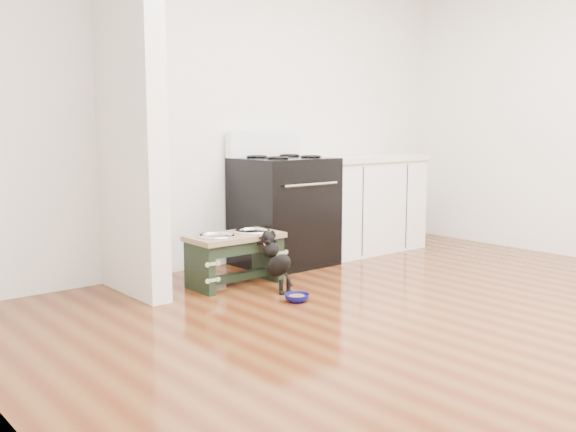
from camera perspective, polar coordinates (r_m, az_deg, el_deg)
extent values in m
plane|color=#4B200D|center=(3.98, 17.05, -9.73)|extent=(5.00, 5.00, 0.00)
plane|color=silver|center=(5.56, -4.69, 9.65)|extent=(5.00, 0.00, 5.00)
plane|color=silver|center=(2.17, -21.37, 11.76)|extent=(0.00, 5.00, 5.00)
cube|color=silver|center=(4.62, -13.94, 9.79)|extent=(0.15, 0.80, 2.70)
cube|color=black|center=(5.48, -0.37, 0.38)|extent=(0.76, 0.65, 0.92)
cube|color=black|center=(5.26, 1.78, -0.61)|extent=(0.58, 0.02, 0.50)
cylinder|color=silver|center=(5.19, 2.08, 2.83)|extent=(0.56, 0.02, 0.02)
cube|color=white|center=(5.65, -2.15, 6.40)|extent=(0.76, 0.08, 0.22)
torus|color=black|center=(5.22, -0.93, 5.20)|extent=(0.18, 0.18, 0.02)
torus|color=black|center=(5.45, 2.04, 5.31)|extent=(0.18, 0.18, 0.02)
torus|color=black|center=(5.44, -2.78, 5.30)|extent=(0.18, 0.18, 0.02)
torus|color=black|center=(5.66, 0.14, 5.42)|extent=(0.18, 0.18, 0.02)
cube|color=white|center=(6.17, 6.54, 0.90)|extent=(1.20, 0.60, 0.86)
cube|color=beige|center=(6.13, 6.61, 5.12)|extent=(1.24, 0.64, 0.05)
cube|color=black|center=(6.05, 8.27, -2.91)|extent=(1.20, 0.06, 0.10)
cube|color=black|center=(4.67, -7.87, -4.60)|extent=(0.06, 0.34, 0.35)
cube|color=black|center=(5.02, -1.83, -3.65)|extent=(0.06, 0.34, 0.35)
cube|color=black|center=(4.69, -3.67, -2.86)|extent=(0.56, 0.03, 0.09)
cube|color=black|center=(4.86, -4.72, -5.45)|extent=(0.56, 0.06, 0.06)
cube|color=brown|center=(4.80, -4.77, -1.85)|extent=(0.71, 0.38, 0.04)
cylinder|color=silver|center=(4.71, -6.41, -2.04)|extent=(0.24, 0.24, 0.04)
cylinder|color=silver|center=(4.89, -3.19, -1.62)|extent=(0.24, 0.24, 0.04)
torus|color=silver|center=(4.71, -6.42, -1.76)|extent=(0.28, 0.28, 0.02)
torus|color=silver|center=(4.89, -3.19, -1.35)|extent=(0.28, 0.28, 0.02)
cylinder|color=black|center=(4.58, -0.62, -6.34)|extent=(0.03, 0.03, 0.11)
cylinder|color=black|center=(4.62, 0.04, -6.20)|extent=(0.03, 0.03, 0.11)
sphere|color=black|center=(4.58, -0.54, -6.87)|extent=(0.04, 0.04, 0.04)
sphere|color=black|center=(4.62, 0.12, -6.73)|extent=(0.04, 0.04, 0.04)
ellipsoid|color=black|center=(4.62, -0.83, -4.42)|extent=(0.12, 0.29, 0.25)
sphere|color=black|center=(4.67, -1.54, -3.01)|extent=(0.12, 0.12, 0.12)
sphere|color=black|center=(4.68, -1.80, -2.02)|extent=(0.10, 0.10, 0.10)
sphere|color=black|center=(4.71, -2.62, -1.95)|extent=(0.03, 0.03, 0.03)
sphere|color=black|center=(4.75, -1.99, -1.86)|extent=(0.03, 0.03, 0.03)
cylinder|color=black|center=(4.55, 0.06, -5.67)|extent=(0.02, 0.08, 0.09)
torus|color=#CB3B69|center=(4.68, -1.69, -2.51)|extent=(0.10, 0.06, 0.09)
imported|color=#0C0D5A|center=(4.40, 0.79, -7.29)|extent=(0.20, 0.20, 0.05)
cylinder|color=#533517|center=(4.40, 0.79, -7.24)|extent=(0.11, 0.11, 0.02)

